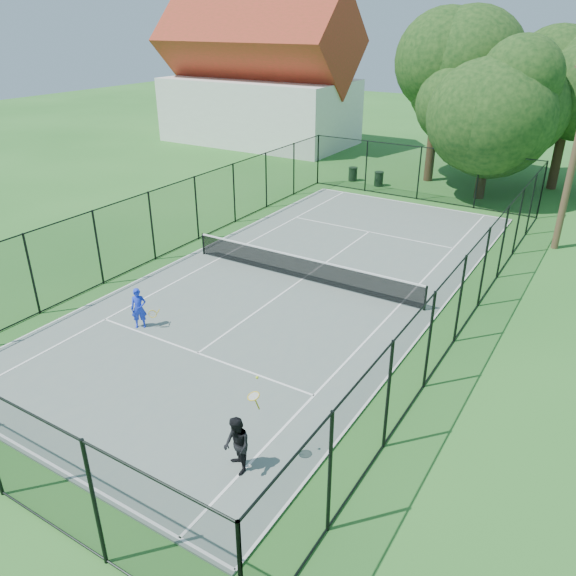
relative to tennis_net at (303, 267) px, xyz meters
The scene contains 13 objects.
ground 0.58m from the tennis_net, ahead, with size 120.00×120.00×0.00m, color #246322.
tennis_court 0.55m from the tennis_net, ahead, with size 11.00×24.00×0.06m, color slate.
tennis_net is the anchor object (origin of this frame).
fence 0.92m from the tennis_net, ahead, with size 13.10×26.10×3.00m.
tree_near_left 18.04m from the tennis_net, 92.76° to the left, with size 6.79×6.79×8.85m.
tree_near_mid 16.10m from the tennis_net, 78.91° to the left, with size 6.45×6.45×8.43m.
tree_near_right 21.05m from the tennis_net, 72.33° to the left, with size 6.35×6.35×8.76m.
building 28.14m from the tennis_net, 127.69° to the left, with size 15.30×8.15×11.87m.
trash_bin_left 15.53m from the tennis_net, 108.38° to the left, with size 0.58×0.58×0.86m.
trash_bin_right 14.78m from the tennis_net, 101.72° to the left, with size 0.58×0.58×0.89m.
utility_pole 12.56m from the tennis_net, 48.53° to the left, with size 1.40×0.30×8.40m.
player_blue 6.68m from the tennis_net, 113.69° to the right, with size 0.89×0.58×1.40m.
player_black 10.55m from the tennis_net, 67.71° to the right, with size 0.88×0.93×2.41m.
Camera 1 is at (10.09, -17.47, 9.40)m, focal length 35.00 mm.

